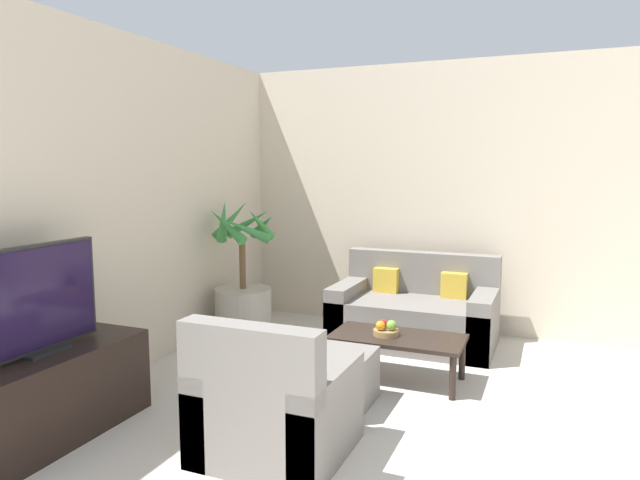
{
  "coord_description": "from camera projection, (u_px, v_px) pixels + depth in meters",
  "views": [
    {
      "loc": [
        -0.31,
        -0.06,
        1.66
      ],
      "look_at": [
        -2.29,
        4.69,
        1.0
      ],
      "focal_mm": 32.0,
      "sensor_mm": 36.0,
      "label": 1
    }
  ],
  "objects": [
    {
      "name": "wall_back",
      "position": [
        593.0,
        201.0,
        5.23
      ],
      "size": [
        8.48,
        0.06,
        2.7
      ],
      "color": "beige",
      "rests_on": "ground_plane"
    },
    {
      "name": "wall_left",
      "position": [
        58.0,
        212.0,
        3.91
      ],
      "size": [
        0.06,
        7.3,
        2.7
      ],
      "color": "beige",
      "rests_on": "ground_plane"
    },
    {
      "name": "tv_console",
      "position": [
        45.0,
        396.0,
        3.46
      ],
      "size": [
        0.52,
        1.3,
        0.55
      ],
      "color": "black",
      "rests_on": "ground_plane"
    },
    {
      "name": "television",
      "position": [
        40.0,
        299.0,
        3.39
      ],
      "size": [
        0.18,
        0.83,
        0.66
      ],
      "color": "black",
      "rests_on": "tv_console"
    },
    {
      "name": "potted_palm",
      "position": [
        243.0,
        297.0,
        5.51
      ],
      "size": [
        0.65,
        0.72,
        1.36
      ],
      "color": "#ADA393",
      "rests_on": "ground_plane"
    },
    {
      "name": "sofa_loveseat",
      "position": [
        414.0,
        314.0,
        5.39
      ],
      "size": [
        1.48,
        0.86,
        0.83
      ],
      "color": "slate",
      "rests_on": "ground_plane"
    },
    {
      "name": "coffee_table",
      "position": [
        398.0,
        341.0,
        4.43
      ],
      "size": [
        1.02,
        0.52,
        0.36
      ],
      "color": "black",
      "rests_on": "ground_plane"
    },
    {
      "name": "fruit_bowl",
      "position": [
        386.0,
        332.0,
        4.44
      ],
      "size": [
        0.2,
        0.2,
        0.04
      ],
      "color": "#997A4C",
      "rests_on": "coffee_table"
    },
    {
      "name": "apple_red",
      "position": [
        383.0,
        324.0,
        4.48
      ],
      "size": [
        0.07,
        0.07,
        0.07
      ],
      "color": "red",
      "rests_on": "fruit_bowl"
    },
    {
      "name": "apple_green",
      "position": [
        392.0,
        325.0,
        4.41
      ],
      "size": [
        0.08,
        0.08,
        0.08
      ],
      "color": "olive",
      "rests_on": "fruit_bowl"
    },
    {
      "name": "orange_fruit",
      "position": [
        380.0,
        326.0,
        4.41
      ],
      "size": [
        0.07,
        0.07,
        0.07
      ],
      "color": "orange",
      "rests_on": "fruit_bowl"
    },
    {
      "name": "armchair",
      "position": [
        274.0,
        408.0,
        3.28
      ],
      "size": [
        0.8,
        0.77,
        0.84
      ],
      "color": "slate",
      "rests_on": "ground_plane"
    },
    {
      "name": "ottoman",
      "position": [
        327.0,
        378.0,
        4.01
      ],
      "size": [
        0.62,
        0.55,
        0.37
      ],
      "color": "slate",
      "rests_on": "ground_plane"
    }
  ]
}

